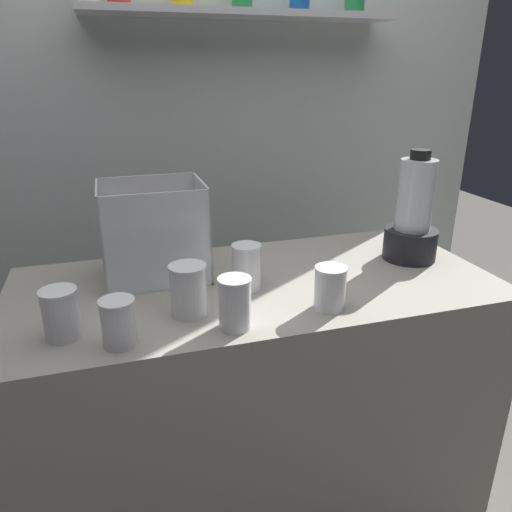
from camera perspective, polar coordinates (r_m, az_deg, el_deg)
The scene contains 11 objects.
ground_plane at distance 1.97m, azimuth 0.00°, elevation -27.69°, with size 8.00×8.00×0.00m, color slate.
counter at distance 1.66m, azimuth 0.00°, elevation -17.37°, with size 1.40×0.64×0.90m, color #9E998E.
back_wall_unit at distance 2.05m, azimuth -6.38°, elevation 14.97°, with size 2.60×0.24×2.50m.
carrot_display_bin at distance 1.46m, azimuth -11.54°, elevation 0.93°, with size 0.29×0.24×0.28m.
blender_pitcher at distance 1.63m, azimuth 17.91°, elevation 4.14°, with size 0.17×0.17×0.35m.
juice_cup_pomegranate_far_left at distance 1.20m, azimuth -21.85°, elevation -6.68°, with size 0.08×0.08×0.12m.
juice_cup_beet_left at distance 1.13m, azimuth -15.78°, elevation -7.85°, with size 0.08×0.08×0.11m.
juice_cup_mango_middle at distance 1.23m, azimuth -7.90°, elevation -4.32°, with size 0.09×0.09×0.13m.
juice_cup_orange_right at distance 1.15m, azimuth -2.49°, elevation -5.82°, with size 0.08×0.08×0.13m.
juice_cup_carrot_far_right at distance 1.35m, azimuth -1.12°, elevation -1.51°, with size 0.08×0.08×0.13m.
juice_cup_orange_rightmost at distance 1.26m, azimuth 8.66°, elevation -4.02°, with size 0.08×0.08×0.11m.
Camera 1 is at (-0.38, -1.24, 1.48)m, focal length 34.12 mm.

